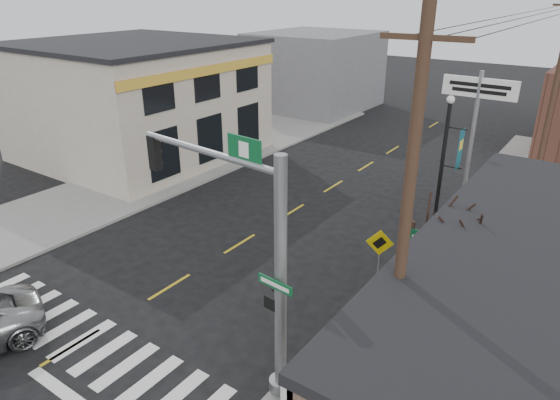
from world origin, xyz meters
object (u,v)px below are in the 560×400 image
Objects in this scene: lamp_post at (444,160)px; traffic_signal_pole at (253,248)px; utility_pole_far at (554,92)px; utility_pole_near at (403,241)px; bare_tree at (455,215)px; fire_hydrant at (340,321)px; guide_sign at (431,258)px; dance_center_sign at (476,109)px.

traffic_signal_pole is at bearing -105.13° from lamp_post.
utility_pole_near is at bearing -85.09° from utility_pole_far.
lamp_post is at bearing 109.93° from bare_tree.
utility_pole_far is at bearing 81.25° from fire_hydrant.
guide_sign is 8.79m from dance_center_sign.
fire_hydrant is 0.07× the size of utility_pole_near.
dance_center_sign is 0.69× the size of utility_pole_far.
utility_pole_far reaches higher than lamp_post.
bare_tree is (2.31, -6.38, 0.62)m from lamp_post.
traffic_signal_pole is at bearing -94.84° from utility_pole_far.
dance_center_sign reaches higher than bare_tree.
lamp_post is 10.51m from utility_pole_near.
bare_tree is 0.54× the size of utility_pole_far.
traffic_signal_pole is 1.01× the size of dance_center_sign.
dance_center_sign reaches higher than lamp_post.
fire_hydrant is 5.75m from utility_pole_near.
dance_center_sign is (-1.25, 8.14, 3.06)m from guide_sign.
lamp_post is (-1.48, 5.21, 1.56)m from guide_sign.
traffic_signal_pole is 5.68m from bare_tree.
utility_pole_far reaches higher than traffic_signal_pole.
fire_hydrant is at bearing -100.99° from lamp_post.
utility_pole_near is (2.55, -2.36, 4.58)m from fire_hydrant.
utility_pole_near is (0.79, -4.95, 3.00)m from guide_sign.
lamp_post reaches higher than guide_sign.
bare_tree is (0.83, -1.17, 2.18)m from guide_sign.
bare_tree reaches higher than guide_sign.
fire_hydrant is 0.13× the size of bare_tree.
bare_tree is 3.86m from utility_pole_near.
bare_tree is at bearing -57.73° from guide_sign.
guide_sign is at bearing 125.41° from bare_tree.
utility_pole_near is at bearing -79.06° from dance_center_sign.
fire_hydrant is at bearing -151.47° from bare_tree.
utility_pole_far is (2.33, 9.19, 1.46)m from lamp_post.
dance_center_sign is 9.59m from bare_tree.
traffic_signal_pole is 0.70× the size of utility_pole_far.
bare_tree is at bearing 86.00° from utility_pole_near.
utility_pole_far reaches higher than dance_center_sign.
dance_center_sign is at bearing 87.27° from fire_hydrant.
utility_pole_far reaches higher than guide_sign.
lamp_post is at bearing -92.43° from dance_center_sign.
bare_tree is at bearing -84.98° from utility_pole_far.
traffic_signal_pole reaches higher than lamp_post.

